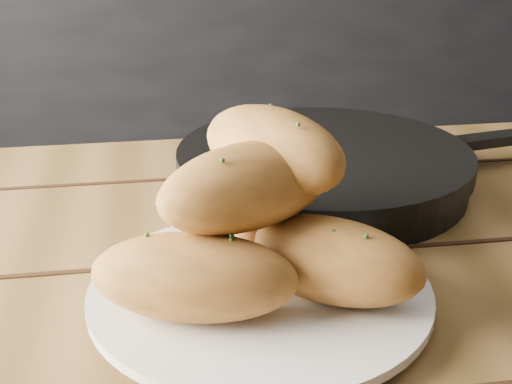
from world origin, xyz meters
The scene contains 4 objects.
counter centered at (0.00, 1.70, 0.45)m, with size 2.80×0.60×0.90m, color black.
plate centered at (-0.77, -0.10, 0.76)m, with size 0.27×0.27×0.02m.
bread_rolls centered at (-0.77, -0.10, 0.82)m, with size 0.26×0.22×0.14m.
skillet centered at (-0.66, 0.13, 0.77)m, with size 0.45×0.32×0.05m.
Camera 1 is at (-0.85, -0.58, 1.06)m, focal length 50.00 mm.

